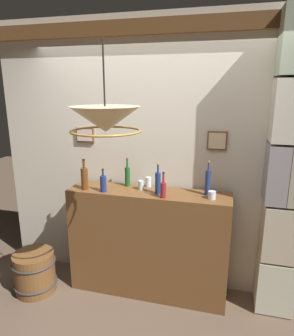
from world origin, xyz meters
TOP-DOWN VIEW (x-y plane):
  - panelled_rear_partition at (-0.00, 1.10)m, footprint 3.45×0.15m
  - stone_pillar at (1.24, 0.93)m, footprint 0.36×0.38m
  - bar_shelf_unit at (0.00, 0.83)m, footprint 1.60×0.39m
  - liquor_bottle_whiskey at (0.56, 0.87)m, footprint 0.05×0.05m
  - liquor_bottle_vodka at (0.18, 0.69)m, footprint 0.05×0.05m
  - liquor_bottle_port at (0.10, 0.78)m, footprint 0.05×0.05m
  - liquor_bottle_brandy at (-0.25, 0.94)m, footprint 0.05×0.05m
  - liquor_bottle_bourbon at (-0.63, 0.73)m, footprint 0.07×0.07m
  - liquor_bottle_vermouth at (-0.42, 0.71)m, footprint 0.06×0.06m
  - glass_tumbler_rocks at (-0.08, 0.86)m, footprint 0.06×0.06m
  - glass_tumbler_highball at (-0.04, 0.97)m, footprint 0.06×0.06m
  - glass_tumbler_shot at (0.61, 0.78)m, footprint 0.07×0.07m
  - pendant_lamp at (-0.11, 0.08)m, footprint 0.50×0.50m
  - wooden_barrel at (-1.15, 0.51)m, footprint 0.45×0.45m

SIDE VIEW (x-z plane):
  - wooden_barrel at x=-1.15m, z-range 0.00..0.43m
  - bar_shelf_unit at x=0.00m, z-range 0.00..1.11m
  - glass_tumbler_shot at x=0.61m, z-range 1.11..1.18m
  - glass_tumbler_rocks at x=-0.08m, z-range 1.11..1.20m
  - glass_tumbler_highball at x=-0.04m, z-range 1.11..1.21m
  - liquor_bottle_vodka at x=0.18m, z-range 1.07..1.32m
  - liquor_bottle_vermouth at x=-0.42m, z-range 1.08..1.31m
  - liquor_bottle_brandy at x=-0.25m, z-range 1.07..1.36m
  - liquor_bottle_port at x=0.10m, z-range 1.07..1.37m
  - liquor_bottle_bourbon at x=-0.63m, z-range 1.07..1.38m
  - liquor_bottle_whiskey at x=0.56m, z-range 1.07..1.40m
  - stone_pillar at x=1.24m, z-range 0.03..2.73m
  - panelled_rear_partition at x=0.00m, z-range 0.07..2.85m
  - pendant_lamp at x=-0.11m, z-range 1.57..2.18m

